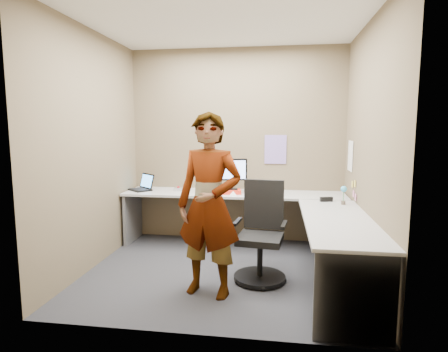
% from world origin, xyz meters
% --- Properties ---
extents(ground, '(3.00, 3.00, 0.00)m').
position_xyz_m(ground, '(0.00, 0.00, 0.00)').
color(ground, '#232328').
rests_on(ground, ground).
extents(wall_back, '(3.00, 0.00, 3.00)m').
position_xyz_m(wall_back, '(0.00, 1.30, 1.35)').
color(wall_back, brown).
rests_on(wall_back, ground).
extents(wall_right, '(0.00, 2.70, 2.70)m').
position_xyz_m(wall_right, '(1.50, 0.00, 1.35)').
color(wall_right, brown).
rests_on(wall_right, ground).
extents(wall_left, '(0.00, 2.70, 2.70)m').
position_xyz_m(wall_left, '(-1.50, 0.00, 1.35)').
color(wall_left, brown).
rests_on(wall_left, ground).
extents(ceiling, '(3.00, 3.00, 0.00)m').
position_xyz_m(ceiling, '(0.00, 0.00, 2.70)').
color(ceiling, white).
rests_on(ceiling, wall_back).
extents(desk, '(2.98, 2.58, 0.73)m').
position_xyz_m(desk, '(0.44, 0.39, 0.59)').
color(desk, '#B7B7B7').
rests_on(desk, ground).
extents(paper_ream, '(0.30, 0.24, 0.05)m').
position_xyz_m(paper_ream, '(-0.03, 0.90, 0.76)').
color(paper_ream, red).
rests_on(paper_ream, desk).
extents(monitor, '(0.43, 0.16, 0.41)m').
position_xyz_m(monitor, '(-0.03, 0.91, 1.03)').
color(monitor, black).
rests_on(monitor, paper_ream).
extents(laptop, '(0.41, 0.41, 0.23)m').
position_xyz_m(laptop, '(-1.29, 1.00, 0.79)').
color(laptop, black).
rests_on(laptop, desk).
extents(trackball_mouse, '(0.12, 0.08, 0.07)m').
position_xyz_m(trackball_mouse, '(-0.77, 1.00, 0.76)').
color(trackball_mouse, '#B7B7BC').
rests_on(trackball_mouse, desk).
extents(origami, '(0.10, 0.10, 0.06)m').
position_xyz_m(origami, '(0.02, 0.75, 0.76)').
color(origami, white).
rests_on(origami, desk).
extents(stapler, '(0.16, 0.08, 0.05)m').
position_xyz_m(stapler, '(1.17, 0.53, 0.76)').
color(stapler, black).
rests_on(stapler, desk).
extents(flower, '(0.07, 0.07, 0.22)m').
position_xyz_m(flower, '(1.34, 0.38, 0.87)').
color(flower, brown).
rests_on(flower, desk).
extents(calendar_purple, '(0.30, 0.01, 0.40)m').
position_xyz_m(calendar_purple, '(0.55, 1.29, 1.30)').
color(calendar_purple, '#846BB7').
rests_on(calendar_purple, wall_back).
extents(calendar_white, '(0.01, 0.28, 0.38)m').
position_xyz_m(calendar_white, '(1.49, 0.90, 1.25)').
color(calendar_white, white).
rests_on(calendar_white, wall_right).
extents(sticky_note_a, '(0.01, 0.07, 0.07)m').
position_xyz_m(sticky_note_a, '(1.49, 0.55, 0.95)').
color(sticky_note_a, '#F2E059').
rests_on(sticky_note_a, wall_right).
extents(sticky_note_b, '(0.01, 0.07, 0.07)m').
position_xyz_m(sticky_note_b, '(1.49, 0.60, 0.82)').
color(sticky_note_b, pink).
rests_on(sticky_note_b, wall_right).
extents(sticky_note_c, '(0.01, 0.07, 0.07)m').
position_xyz_m(sticky_note_c, '(1.49, 0.48, 0.80)').
color(sticky_note_c, pink).
rests_on(sticky_note_c, wall_right).
extents(sticky_note_d, '(0.01, 0.07, 0.07)m').
position_xyz_m(sticky_note_d, '(1.49, 0.70, 0.92)').
color(sticky_note_d, '#F2E059').
rests_on(sticky_note_d, wall_right).
extents(office_chair, '(0.56, 0.55, 1.03)m').
position_xyz_m(office_chair, '(0.43, -0.13, 0.42)').
color(office_chair, black).
rests_on(office_chair, ground).
extents(person, '(0.71, 0.55, 1.75)m').
position_xyz_m(person, '(-0.05, -0.56, 0.88)').
color(person, '#999399').
rests_on(person, ground).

